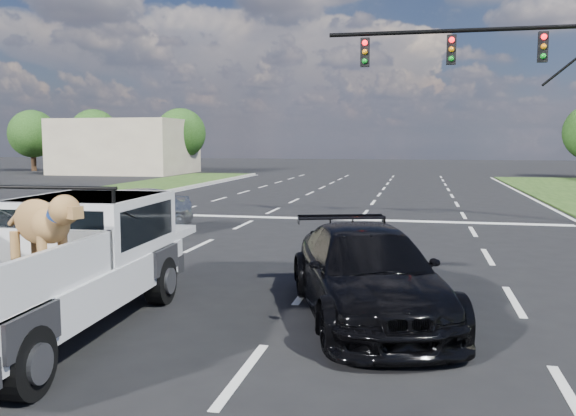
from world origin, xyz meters
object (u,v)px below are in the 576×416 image
black_coupe (367,274)px  traffic_signal (535,75)px  pickup_truck (57,263)px  silver_sedan (130,212)px

black_coupe → traffic_signal: bearing=52.8°
pickup_truck → silver_sedan: pickup_truck is taller
traffic_signal → black_coupe: size_ratio=1.96×
traffic_signal → silver_sedan: (-11.31, -5.53, -4.02)m
traffic_signal → pickup_truck: (-8.39, -13.49, -3.77)m
pickup_truck → silver_sedan: 8.48m
pickup_truck → black_coupe: pickup_truck is taller
silver_sedan → black_coupe: (7.06, -6.43, -0.04)m
black_coupe → pickup_truck: bearing=-177.4°
traffic_signal → pickup_truck: bearing=-121.9°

